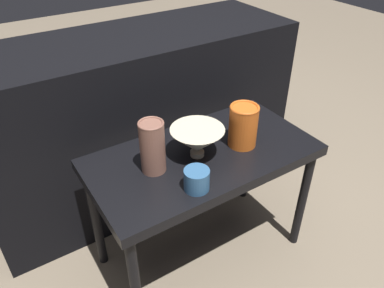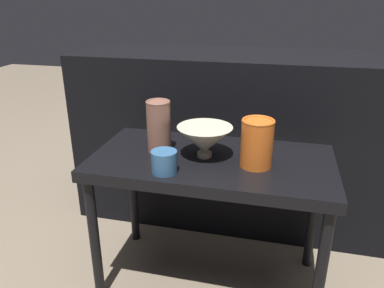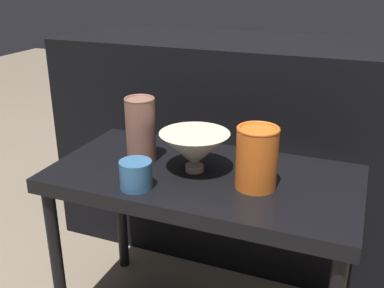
{
  "view_description": "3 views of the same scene",
  "coord_description": "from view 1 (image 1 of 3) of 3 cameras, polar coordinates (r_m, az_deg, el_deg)",
  "views": [
    {
      "loc": [
        -0.63,
        -0.9,
        1.33
      ],
      "look_at": [
        -0.06,
        -0.02,
        0.6
      ],
      "focal_mm": 35.0,
      "sensor_mm": 36.0,
      "label": 1
    },
    {
      "loc": [
        0.21,
        -1.17,
        1.07
      ],
      "look_at": [
        -0.06,
        -0.03,
        0.59
      ],
      "focal_mm": 35.0,
      "sensor_mm": 36.0,
      "label": 2
    },
    {
      "loc": [
        0.39,
        -1.04,
        1.05
      ],
      "look_at": [
        -0.03,
        0.0,
        0.61
      ],
      "focal_mm": 42.0,
      "sensor_mm": 36.0,
      "label": 3
    }
  ],
  "objects": [
    {
      "name": "ground_plane",
      "position": [
        1.73,
        1.39,
        -15.8
      ],
      "size": [
        8.0,
        8.0,
        0.0
      ],
      "primitive_type": "plane",
      "color": "#7F705B"
    },
    {
      "name": "table",
      "position": [
        1.39,
        1.66,
        -3.35
      ],
      "size": [
        0.84,
        0.43,
        0.53
      ],
      "color": "black",
      "rests_on": "ground_plane"
    },
    {
      "name": "couch_backdrop",
      "position": [
        1.83,
        -8.0,
        3.92
      ],
      "size": [
        1.47,
        0.5,
        0.81
      ],
      "color": "black",
      "rests_on": "ground_plane"
    },
    {
      "name": "bowl",
      "position": [
        1.31,
        0.9,
        0.45
      ],
      "size": [
        0.19,
        0.19,
        0.11
      ],
      "color": "beige",
      "rests_on": "table"
    },
    {
      "name": "vase_textured_left",
      "position": [
        1.23,
        -6.05,
        -0.36
      ],
      "size": [
        0.09,
        0.09,
        0.19
      ],
      "color": "brown",
      "rests_on": "table"
    },
    {
      "name": "vase_colorful_right",
      "position": [
        1.37,
        7.81,
        2.86
      ],
      "size": [
        0.11,
        0.11,
        0.16
      ],
      "color": "orange",
      "rests_on": "table"
    },
    {
      "name": "cup",
      "position": [
        1.18,
        0.71,
        -5.45
      ],
      "size": [
        0.08,
        0.08,
        0.07
      ],
      "color": "#33608E",
      "rests_on": "table"
    }
  ]
}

